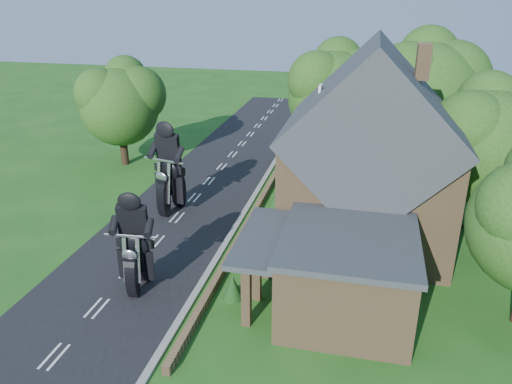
% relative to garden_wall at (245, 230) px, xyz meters
% --- Properties ---
extents(ground, '(120.00, 120.00, 0.00)m').
position_rel_garden_wall_xyz_m(ground, '(-4.30, -5.00, -0.20)').
color(ground, '#1D5016').
rests_on(ground, ground).
extents(road, '(7.00, 80.00, 0.02)m').
position_rel_garden_wall_xyz_m(road, '(-4.30, -5.00, -0.19)').
color(road, black).
rests_on(road, ground).
extents(kerb, '(0.30, 80.00, 0.12)m').
position_rel_garden_wall_xyz_m(kerb, '(-0.65, -5.00, -0.14)').
color(kerb, gray).
rests_on(kerb, ground).
extents(garden_wall, '(0.30, 22.00, 0.40)m').
position_rel_garden_wall_xyz_m(garden_wall, '(0.00, 0.00, 0.00)').
color(garden_wall, olive).
rests_on(garden_wall, ground).
extents(house, '(9.54, 8.64, 10.24)m').
position_rel_garden_wall_xyz_m(house, '(6.19, 1.00, 4.14)').
color(house, olive).
rests_on(house, ground).
extents(annex, '(7.05, 5.94, 3.44)m').
position_rel_garden_wall_xyz_m(annex, '(5.57, -5.80, 1.57)').
color(annex, olive).
rests_on(annex, ground).
extents(tree_house_right, '(6.51, 6.00, 8.40)m').
position_rel_garden_wall_xyz_m(tree_house_right, '(12.35, 3.62, 4.99)').
color(tree_house_right, black).
rests_on(tree_house_right, ground).
extents(tree_behind_house, '(7.81, 7.20, 10.08)m').
position_rel_garden_wall_xyz_m(tree_behind_house, '(9.88, 11.14, 6.03)').
color(tree_behind_house, black).
rests_on(tree_behind_house, ground).
extents(tree_behind_left, '(6.94, 6.40, 9.16)m').
position_rel_garden_wall_xyz_m(tree_behind_left, '(3.86, 12.13, 5.53)').
color(tree_behind_left, black).
rests_on(tree_behind_left, ground).
extents(tree_far_road, '(6.08, 5.60, 7.84)m').
position_rel_garden_wall_xyz_m(tree_far_road, '(-11.16, 9.11, 4.64)').
color(tree_far_road, black).
rests_on(tree_far_road, ground).
extents(shrub_a, '(0.90, 0.90, 1.10)m').
position_rel_garden_wall_xyz_m(shrub_a, '(1.00, -6.00, 0.35)').
color(shrub_a, '#103410').
rests_on(shrub_a, ground).
extents(shrub_b, '(0.90, 0.90, 1.10)m').
position_rel_garden_wall_xyz_m(shrub_b, '(1.00, -3.50, 0.35)').
color(shrub_b, '#103410').
rests_on(shrub_b, ground).
extents(shrub_c, '(0.90, 0.90, 1.10)m').
position_rel_garden_wall_xyz_m(shrub_c, '(1.00, -1.00, 0.35)').
color(shrub_c, '#103410').
rests_on(shrub_c, ground).
extents(shrub_d, '(0.90, 0.90, 1.10)m').
position_rel_garden_wall_xyz_m(shrub_d, '(1.00, 4.00, 0.35)').
color(shrub_d, '#103410').
rests_on(shrub_d, ground).
extents(shrub_e, '(0.90, 0.90, 1.10)m').
position_rel_garden_wall_xyz_m(shrub_e, '(1.00, 6.50, 0.35)').
color(shrub_e, '#103410').
rests_on(shrub_e, ground).
extents(shrub_f, '(0.90, 0.90, 1.10)m').
position_rel_garden_wall_xyz_m(shrub_f, '(1.00, 9.00, 0.35)').
color(shrub_f, '#103410').
rests_on(shrub_f, ground).
extents(motorcycle_lead, '(0.50, 1.53, 1.40)m').
position_rel_garden_wall_xyz_m(motorcycle_lead, '(-3.19, -6.27, 0.50)').
color(motorcycle_lead, black).
rests_on(motorcycle_lead, ground).
extents(motorcycle_follow, '(0.83, 1.83, 1.65)m').
position_rel_garden_wall_xyz_m(motorcycle_follow, '(-4.86, 1.72, 0.63)').
color(motorcycle_follow, black).
rests_on(motorcycle_follow, ground).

